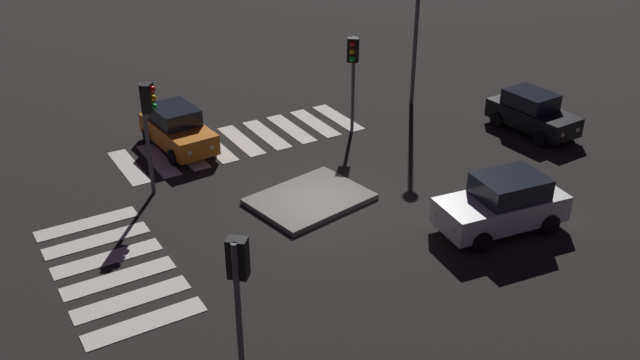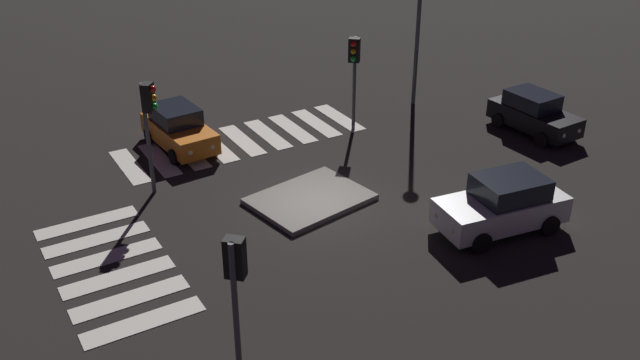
{
  "view_description": "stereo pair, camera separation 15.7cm",
  "coord_description": "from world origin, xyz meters",
  "px_view_note": "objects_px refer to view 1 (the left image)",
  "views": [
    {
      "loc": [
        10.49,
        17.49,
        11.72
      ],
      "look_at": [
        0.0,
        0.0,
        1.0
      ],
      "focal_mm": 39.41,
      "sensor_mm": 36.0,
      "label": 1
    },
    {
      "loc": [
        10.36,
        17.57,
        11.72
      ],
      "look_at": [
        0.0,
        0.0,
        1.0
      ],
      "focal_mm": 39.41,
      "sensor_mm": 36.0,
      "label": 2
    }
  ],
  "objects_px": {
    "car_white": "(503,204)",
    "car_orange": "(177,129)",
    "traffic_light_north": "(238,276)",
    "traffic_light_south": "(353,61)",
    "car_black": "(532,113)",
    "traffic_light_east": "(148,112)",
    "traffic_island": "(310,199)"
  },
  "relations": [
    {
      "from": "traffic_light_south",
      "to": "traffic_light_east",
      "type": "distance_m",
      "value": 8.76
    },
    {
      "from": "traffic_island",
      "to": "car_white",
      "type": "bearing_deg",
      "value": 133.09
    },
    {
      "from": "traffic_island",
      "to": "traffic_light_south",
      "type": "distance_m",
      "value": 6.83
    },
    {
      "from": "car_orange",
      "to": "car_black",
      "type": "distance_m",
      "value": 14.31
    },
    {
      "from": "traffic_light_south",
      "to": "traffic_light_east",
      "type": "height_order",
      "value": "traffic_light_east"
    },
    {
      "from": "car_black",
      "to": "traffic_light_north",
      "type": "relative_size",
      "value": 1.03
    },
    {
      "from": "car_white",
      "to": "traffic_light_south",
      "type": "height_order",
      "value": "traffic_light_south"
    },
    {
      "from": "car_orange",
      "to": "traffic_light_south",
      "type": "distance_m",
      "value": 7.37
    },
    {
      "from": "traffic_light_east",
      "to": "traffic_light_north",
      "type": "bearing_deg",
      "value": -57.11
    },
    {
      "from": "traffic_island",
      "to": "car_orange",
      "type": "distance_m",
      "value": 6.76
    },
    {
      "from": "traffic_light_south",
      "to": "traffic_light_north",
      "type": "relative_size",
      "value": 1.04
    },
    {
      "from": "traffic_light_north",
      "to": "traffic_light_east",
      "type": "bearing_deg",
      "value": 35.81
    },
    {
      "from": "car_orange",
      "to": "traffic_light_north",
      "type": "height_order",
      "value": "traffic_light_north"
    },
    {
      "from": "car_white",
      "to": "traffic_light_north",
      "type": "xyz_separation_m",
      "value": [
        9.8,
        1.82,
        1.98
      ]
    },
    {
      "from": "car_white",
      "to": "traffic_light_south",
      "type": "distance_m",
      "value": 9.11
    },
    {
      "from": "car_orange",
      "to": "car_white",
      "type": "height_order",
      "value": "car_white"
    },
    {
      "from": "car_orange",
      "to": "traffic_light_south",
      "type": "xyz_separation_m",
      "value": [
        -6.74,
        2.06,
        2.17
      ]
    },
    {
      "from": "car_white",
      "to": "traffic_light_north",
      "type": "distance_m",
      "value": 10.16
    },
    {
      "from": "traffic_island",
      "to": "traffic_light_south",
      "type": "height_order",
      "value": "traffic_light_south"
    },
    {
      "from": "traffic_light_north",
      "to": "traffic_light_east",
      "type": "relative_size",
      "value": 0.95
    },
    {
      "from": "car_orange",
      "to": "traffic_light_east",
      "type": "bearing_deg",
      "value": -36.72
    },
    {
      "from": "car_orange",
      "to": "traffic_light_south",
      "type": "height_order",
      "value": "traffic_light_south"
    },
    {
      "from": "traffic_island",
      "to": "car_black",
      "type": "xyz_separation_m",
      "value": [
        -10.78,
        -0.43,
        0.72
      ]
    },
    {
      "from": "traffic_island",
      "to": "car_white",
      "type": "height_order",
      "value": "car_white"
    },
    {
      "from": "car_black",
      "to": "traffic_light_east",
      "type": "relative_size",
      "value": 0.97
    },
    {
      "from": "traffic_island",
      "to": "car_orange",
      "type": "height_order",
      "value": "car_orange"
    },
    {
      "from": "car_white",
      "to": "car_orange",
      "type": "bearing_deg",
      "value": -51.47
    },
    {
      "from": "car_white",
      "to": "traffic_light_east",
      "type": "xyz_separation_m",
      "value": [
        8.51,
        -7.82,
        2.15
      ]
    },
    {
      "from": "traffic_island",
      "to": "car_orange",
      "type": "relative_size",
      "value": 1.06
    },
    {
      "from": "car_orange",
      "to": "traffic_light_south",
      "type": "bearing_deg",
      "value": 68.6
    },
    {
      "from": "car_white",
      "to": "traffic_light_north",
      "type": "height_order",
      "value": "traffic_light_north"
    },
    {
      "from": "traffic_light_east",
      "to": "traffic_island",
      "type": "bearing_deg",
      "value": 3.07
    }
  ]
}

